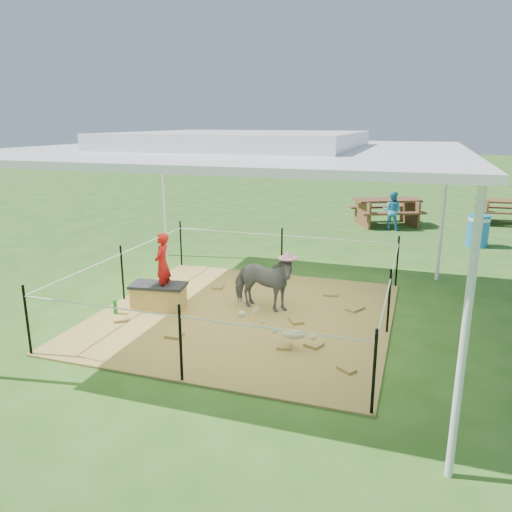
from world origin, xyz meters
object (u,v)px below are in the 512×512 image
(pony, at_px, (263,282))
(foal, at_px, (294,333))
(picnic_table_near, at_px, (386,212))
(straw_bale, at_px, (159,297))
(trash_barrel, at_px, (478,231))
(green_bottle, at_px, (115,307))
(distant_person, at_px, (392,211))
(picnic_table_far, at_px, (507,212))
(woman, at_px, (162,258))

(pony, bearing_deg, foal, -139.76)
(foal, relative_size, picnic_table_near, 0.46)
(straw_bale, relative_size, trash_barrel, 1.05)
(trash_barrel, height_order, picnic_table_near, trash_barrel)
(green_bottle, distance_m, foal, 3.09)
(green_bottle, relative_size, trash_barrel, 0.29)
(straw_bale, distance_m, trash_barrel, 8.43)
(picnic_table_near, height_order, distant_person, distant_person)
(straw_bale, relative_size, distant_person, 0.76)
(pony, xyz_separation_m, trash_barrel, (3.78, 5.96, -0.11))
(picnic_table_near, relative_size, distant_person, 1.71)
(picnic_table_near, bearing_deg, green_bottle, -137.32)
(trash_barrel, bearing_deg, pony, -122.41)
(pony, bearing_deg, trash_barrel, -25.68)
(foal, bearing_deg, trash_barrel, 59.00)
(straw_bale, xyz_separation_m, foal, (2.52, -0.81, 0.06))
(green_bottle, xyz_separation_m, distant_person, (3.81, 8.26, 0.41))
(trash_barrel, height_order, distant_person, distant_person)
(trash_barrel, relative_size, distant_person, 0.72)
(pony, distance_m, picnic_table_near, 8.12)
(picnic_table_far, bearing_deg, distant_person, -153.27)
(pony, relative_size, foal, 1.29)
(straw_bale, relative_size, woman, 0.83)
(foal, xyz_separation_m, picnic_table_near, (0.55, 9.28, 0.12))
(straw_bale, relative_size, green_bottle, 3.60)
(green_bottle, bearing_deg, distant_person, 65.22)
(straw_bale, distance_m, pony, 1.76)
(foal, bearing_deg, pony, 114.55)
(green_bottle, height_order, distant_person, distant_person)
(straw_bale, height_order, woman, woman)
(straw_bale, height_order, pony, pony)
(foal, xyz_separation_m, distant_person, (0.75, 8.62, 0.29))
(distant_person, bearing_deg, green_bottle, 73.89)
(straw_bale, height_order, picnic_table_far, picnic_table_far)
(straw_bale, bearing_deg, green_bottle, -140.71)
(picnic_table_far, relative_size, distant_person, 1.56)
(straw_bale, xyz_separation_m, picnic_table_far, (6.57, 9.84, 0.14))
(woman, xyz_separation_m, pony, (1.57, 0.47, -0.41))
(woman, height_order, foal, woman)
(woman, relative_size, picnic_table_near, 0.53)
(straw_bale, height_order, trash_barrel, trash_barrel)
(foal, relative_size, distant_person, 0.78)
(woman, bearing_deg, straw_bale, -98.30)
(woman, bearing_deg, picnic_table_far, 138.39)
(pony, height_order, picnic_table_far, pony)
(woman, distance_m, picnic_table_far, 11.79)
(straw_bale, bearing_deg, pony, 15.86)
(straw_bale, relative_size, picnic_table_near, 0.44)
(woman, xyz_separation_m, green_bottle, (-0.65, -0.45, -0.77))
(woman, height_order, pony, woman)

